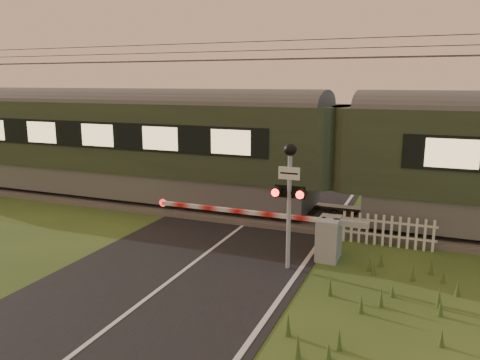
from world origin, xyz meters
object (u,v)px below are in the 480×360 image
at_px(train, 340,154).
at_px(picket_fence, 387,231).
at_px(boom_gate, 320,235).
at_px(crossing_signal, 289,184).

xyz_separation_m(train, picket_fence, (1.79, -1.89, -1.89)).
relative_size(train, boom_gate, 7.04).
bearing_deg(picket_fence, crossing_signal, -129.50).
bearing_deg(boom_gate, train, 92.36).
height_order(train, crossing_signal, train).
relative_size(train, crossing_signal, 13.65).
bearing_deg(crossing_signal, boom_gate, 61.65).
xyz_separation_m(boom_gate, crossing_signal, (-0.58, -1.08, 1.61)).
relative_size(crossing_signal, picket_fence, 1.19).
relative_size(boom_gate, picket_fence, 2.31).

